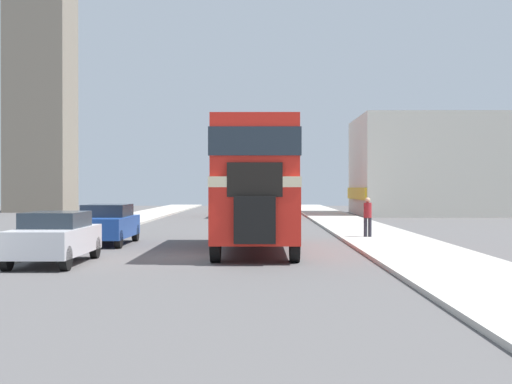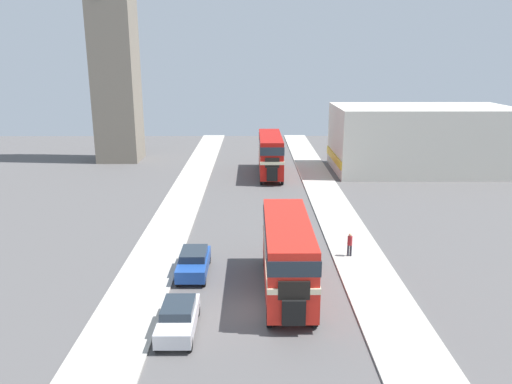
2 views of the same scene
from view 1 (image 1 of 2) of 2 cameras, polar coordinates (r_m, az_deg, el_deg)
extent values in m
plane|color=#565454|center=(21.58, -4.42, -5.25)|extent=(120.00, 120.00, 0.00)
cube|color=#B7B2A8|center=(22.06, 13.40, -4.98)|extent=(3.50, 120.00, 0.12)
cube|color=red|center=(23.84, 0.00, -1.54)|extent=(2.51, 9.26, 1.60)
cube|color=beige|center=(23.82, 0.00, 0.74)|extent=(2.53, 9.31, 0.29)
cube|color=red|center=(23.85, 0.00, 3.19)|extent=(2.46, 9.08, 1.75)
cube|color=#232D38|center=(23.85, 0.00, 3.40)|extent=(2.53, 9.17, 0.79)
cube|color=black|center=(19.11, -0.10, -2.26)|extent=(1.13, 0.20, 1.28)
cube|color=black|center=(19.22, -0.10, 1.00)|extent=(1.50, 0.12, 0.93)
cylinder|color=black|center=(20.16, -3.25, -4.09)|extent=(0.28, 1.09, 1.09)
cylinder|color=black|center=(20.14, 3.10, -4.10)|extent=(0.28, 1.09, 1.09)
cylinder|color=black|center=(27.55, -2.27, -2.89)|extent=(0.28, 1.09, 1.09)
cylinder|color=black|center=(27.54, 2.38, -2.89)|extent=(0.28, 1.09, 1.09)
cube|color=#B2140F|center=(52.78, 0.30, -0.40)|extent=(2.45, 10.63, 1.74)
cube|color=beige|center=(52.77, 0.30, 0.71)|extent=(2.48, 10.68, 0.32)
cube|color=#B2140F|center=(52.79, 0.30, 1.92)|extent=(2.40, 10.42, 1.90)
cube|color=#232D38|center=(52.80, 0.30, 2.02)|extent=(2.48, 10.53, 0.86)
cube|color=black|center=(47.37, 0.28, -0.60)|extent=(1.10, 0.20, 1.40)
cube|color=black|center=(47.51, 0.28, 0.83)|extent=(1.47, 0.12, 1.01)
cylinder|color=black|center=(48.37, -1.00, -1.48)|extent=(0.28, 1.09, 1.09)
cylinder|color=black|center=(48.36, 1.57, -1.48)|extent=(0.28, 1.09, 1.09)
cylinder|color=black|center=(57.15, -0.78, -1.19)|extent=(0.28, 1.09, 1.09)
cylinder|color=black|center=(57.14, 1.39, -1.19)|extent=(0.28, 1.09, 1.09)
cube|color=silver|center=(20.39, -15.83, -3.77)|extent=(1.69, 4.10, 0.72)
cube|color=#232D38|center=(20.51, -15.70, -2.14)|extent=(1.49, 2.13, 0.43)
cylinder|color=black|center=(19.13, -19.33, -5.03)|extent=(0.20, 0.64, 0.64)
cylinder|color=black|center=(18.68, -15.00, -5.15)|extent=(0.20, 0.64, 0.64)
cylinder|color=black|center=(22.16, -16.52, -4.28)|extent=(0.20, 0.64, 0.64)
cylinder|color=black|center=(21.77, -12.75, -4.36)|extent=(0.20, 0.64, 0.64)
cube|color=#1E479E|center=(26.86, -11.86, -2.74)|extent=(1.74, 4.20, 0.74)
cube|color=#232D38|center=(26.99, -11.78, -1.45)|extent=(1.53, 2.18, 0.45)
cylinder|color=black|center=(25.45, -14.35, -3.68)|extent=(0.20, 0.64, 0.64)
cylinder|color=black|center=(25.10, -10.94, -3.73)|extent=(0.20, 0.64, 0.64)
cylinder|color=black|center=(28.65, -12.66, -3.22)|extent=(0.20, 0.64, 0.64)
cylinder|color=black|center=(28.35, -9.62, -3.26)|extent=(0.20, 0.64, 0.64)
cylinder|color=#282833|center=(29.06, 8.75, -2.80)|extent=(0.14, 0.14, 0.77)
cylinder|color=#282833|center=(29.09, 9.09, -2.80)|extent=(0.14, 0.14, 0.77)
cylinder|color=maroon|center=(29.04, 8.92, -1.45)|extent=(0.32, 0.32, 0.61)
sphere|color=tan|center=(29.03, 8.92, -0.64)|extent=(0.21, 0.21, 0.21)
cube|color=gray|center=(65.16, -16.82, 10.27)|extent=(5.12, 5.12, 26.63)
cube|color=beige|center=(57.40, 17.94, 1.98)|extent=(19.80, 10.67, 7.46)
cube|color=gold|center=(55.20, 8.03, -0.11)|extent=(0.12, 10.13, 0.89)
camera|label=2|loc=(11.14, -134.42, 74.60)|focal=35.00mm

